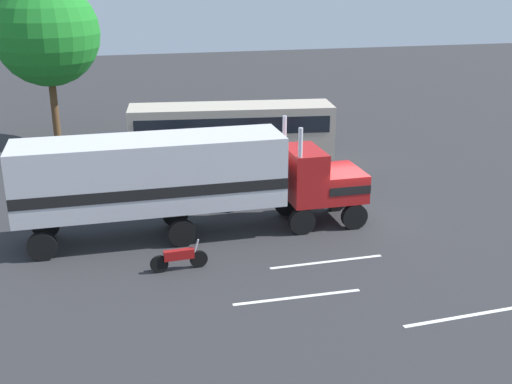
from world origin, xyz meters
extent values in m
plane|color=#2D2D30|center=(0.00, 0.00, 0.00)|extent=(120.00, 120.00, 0.00)
cube|color=silver|center=(-2.19, -3.50, 0.01)|extent=(4.40, 0.21, 0.01)
cube|color=silver|center=(-4.07, -5.82, 0.01)|extent=(4.40, 0.22, 0.01)
cube|color=silver|center=(0.73, -8.27, 0.01)|extent=(4.40, 0.37, 0.01)
cube|color=#B21919|center=(-0.27, 0.39, 1.70)|extent=(1.80, 2.50, 1.20)
cube|color=#B21919|center=(-1.87, 0.38, 2.20)|extent=(1.40, 2.50, 2.20)
cube|color=silver|center=(0.67, 0.39, 1.70)|extent=(0.08, 2.10, 1.08)
cube|color=black|center=(-0.27, 0.39, 1.76)|extent=(1.80, 2.54, 0.36)
cylinder|color=silver|center=(-2.42, 1.48, 2.80)|extent=(0.18, 0.18, 3.40)
cylinder|color=silver|center=(-2.42, -0.72, 2.80)|extent=(0.18, 0.18, 3.40)
cube|color=silver|center=(-8.22, 0.38, 2.75)|extent=(10.50, 2.61, 2.80)
cube|color=black|center=(-8.22, 0.38, 2.33)|extent=(10.50, 2.65, 0.44)
cylinder|color=silver|center=(-1.45, 1.68, 0.95)|extent=(1.30, 0.64, 0.64)
cylinder|color=black|center=(0.03, 1.49, 0.55)|extent=(1.10, 0.30, 1.10)
cylinder|color=black|center=(0.03, -0.71, 0.55)|extent=(1.10, 0.30, 1.10)
cylinder|color=black|center=(-2.27, 1.48, 0.55)|extent=(1.10, 0.30, 1.10)
cylinder|color=black|center=(-2.27, -0.72, 0.55)|extent=(1.10, 0.30, 1.10)
cylinder|color=black|center=(-7.22, 1.48, 0.55)|extent=(1.10, 0.30, 1.10)
cylinder|color=black|center=(-7.22, -0.72, 0.55)|extent=(1.10, 0.30, 1.10)
cylinder|color=black|center=(-12.47, 1.47, 0.55)|extent=(1.10, 0.30, 1.10)
cylinder|color=black|center=(-12.47, -0.73, 0.55)|extent=(1.10, 0.30, 1.10)
cylinder|color=black|center=(-4.56, 2.47, 0.41)|extent=(0.18, 0.18, 0.82)
cylinder|color=black|center=(-4.70, 2.42, 0.41)|extent=(0.18, 0.18, 0.82)
cylinder|color=gray|center=(-4.63, 2.44, 1.11)|extent=(0.34, 0.34, 0.58)
sphere|color=tan|center=(-4.63, 2.44, 1.51)|extent=(0.23, 0.23, 0.23)
cube|color=black|center=(-4.69, 2.63, 1.14)|extent=(0.30, 0.23, 0.36)
cube|color=#BFB29E|center=(-3.07, 9.39, 1.95)|extent=(11.23, 3.92, 2.90)
cube|color=black|center=(-3.07, 9.39, 2.53)|extent=(10.58, 3.87, 0.90)
cylinder|color=black|center=(1.14, 9.99, 0.50)|extent=(1.03, 0.40, 1.00)
cylinder|color=black|center=(0.86, 7.76, 0.50)|extent=(1.03, 0.40, 1.00)
cylinder|color=black|center=(-6.60, 10.98, 0.50)|extent=(1.03, 0.40, 1.00)
cylinder|color=black|center=(-6.88, 8.75, 0.50)|extent=(1.03, 0.40, 1.00)
cylinder|color=black|center=(-6.89, -2.77, 0.33)|extent=(0.66, 0.14, 0.66)
cylinder|color=black|center=(-8.34, -2.85, 0.33)|extent=(0.66, 0.14, 0.66)
cube|color=maroon|center=(-7.61, -2.81, 0.61)|extent=(1.11, 0.30, 0.36)
cylinder|color=silver|center=(-6.99, -2.78, 0.78)|extent=(0.29, 0.09, 0.69)
cylinder|color=brown|center=(-12.66, 16.63, 2.28)|extent=(0.44, 0.44, 4.57)
sphere|color=#1E8126|center=(-12.66, 16.63, 6.75)|extent=(6.22, 6.22, 6.22)
camera|label=1|loc=(-9.96, -23.65, 10.34)|focal=44.45mm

